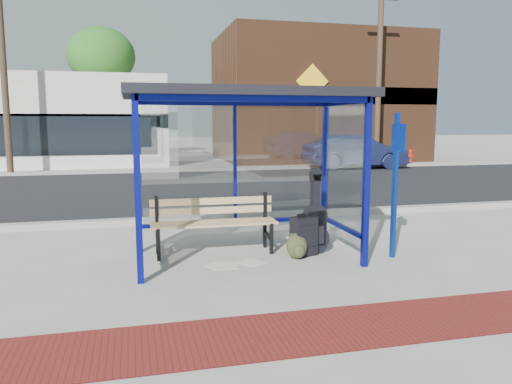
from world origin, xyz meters
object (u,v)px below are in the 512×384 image
object	(u,v)px
backpack	(297,247)
parked_car	(355,152)
guitar_bag	(315,225)
bench	(213,220)
fire_hydrant	(410,156)
suitcase	(304,236)

from	to	relation	value
backpack	parked_car	world-z (taller)	parked_car
backpack	parked_car	bearing A→B (deg)	63.47
guitar_bag	bench	bearing A→B (deg)	156.18
bench	fire_hydrant	world-z (taller)	bench
guitar_bag	backpack	size ratio (longest dim) A/B	3.31
guitar_bag	suitcase	xyz separation A→B (m)	(-0.20, -0.07, -0.15)
fire_hydrant	bench	bearing A→B (deg)	-130.14
bench	parked_car	distance (m)	14.61
suitcase	parked_car	xyz separation A→B (m)	(6.76, 12.68, 0.42)
bench	suitcase	distance (m)	1.38
suitcase	parked_car	distance (m)	14.38
suitcase	backpack	world-z (taller)	suitcase
bench	parked_car	size ratio (longest dim) A/B	0.43
suitcase	bench	bearing A→B (deg)	142.77
bench	backpack	world-z (taller)	bench
suitcase	fire_hydrant	bearing A→B (deg)	37.59
bench	fire_hydrant	xyz separation A→B (m)	(11.54, 13.69, -0.12)
guitar_bag	suitcase	bearing A→B (deg)	-168.64
guitar_bag	suitcase	world-z (taller)	guitar_bag
guitar_bag	parked_car	xyz separation A→B (m)	(6.56, 12.61, 0.27)
backpack	fire_hydrant	distance (m)	17.71
bench	guitar_bag	bearing A→B (deg)	-15.06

